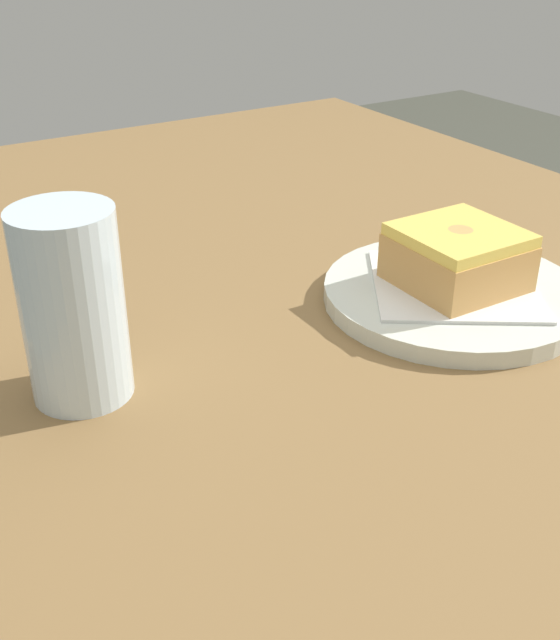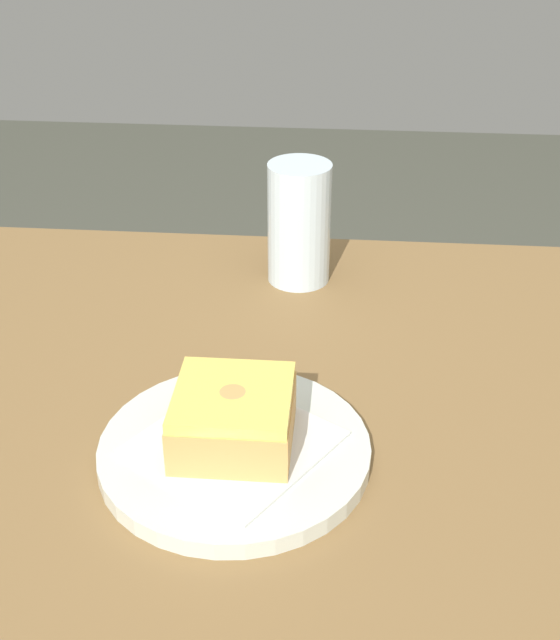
% 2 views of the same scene
% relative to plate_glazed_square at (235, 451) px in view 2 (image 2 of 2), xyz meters
% --- Properties ---
extents(table, '(1.30, 0.80, 0.71)m').
position_rel_plate_glazed_square_xyz_m(table, '(0.05, 0.03, -0.09)').
color(table, olive).
rests_on(table, ground_plane).
extents(plate_glazed_square, '(0.23, 0.23, 0.02)m').
position_rel_plate_glazed_square_xyz_m(plate_glazed_square, '(0.00, 0.00, 0.00)').
color(plate_glazed_square, silver).
rests_on(plate_glazed_square, table).
extents(napkin_glazed_square, '(0.19, 0.19, 0.00)m').
position_rel_plate_glazed_square_xyz_m(napkin_glazed_square, '(0.00, 0.00, 0.01)').
color(napkin_glazed_square, white).
rests_on(napkin_glazed_square, plate_glazed_square).
extents(donut_glazed_square, '(0.10, 0.10, 0.05)m').
position_rel_plate_glazed_square_xyz_m(donut_glazed_square, '(0.00, 0.00, 0.04)').
color(donut_glazed_square, tan).
rests_on(donut_glazed_square, napkin_glazed_square).
extents(water_glass, '(0.07, 0.07, 0.14)m').
position_rel_plate_glazed_square_xyz_m(water_glass, '(0.03, 0.32, 0.06)').
color(water_glass, silver).
rests_on(water_glass, table).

